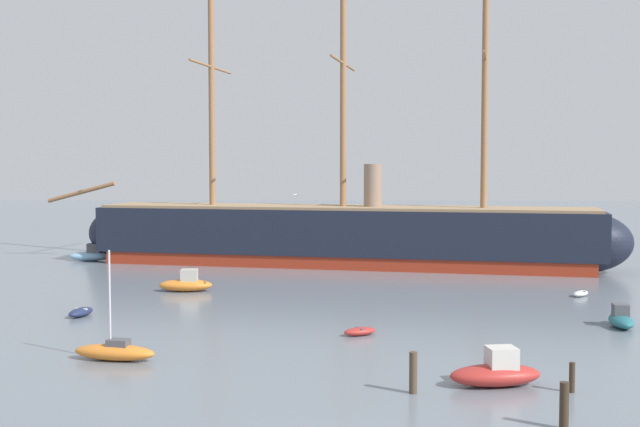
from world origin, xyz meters
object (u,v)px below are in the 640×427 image
(dinghy_alongside_stern, at_px, (581,293))
(sailboat_foreground_left, at_px, (115,351))
(dinghy_near_centre, at_px, (360,331))
(dinghy_mid_left, at_px, (81,312))
(motorboat_foreground_right, at_px, (496,372))
(mooring_piling_nearest, at_px, (413,373))
(tall_ship, at_px, (343,234))
(sailboat_distant_centre, at_px, (342,254))
(motorboat_alongside_bow, at_px, (186,284))
(mooring_piling_right_pair, at_px, (564,406))
(mooring_piling_left_pair, at_px, (572,377))
(motorboat_far_left, at_px, (91,255))
(seagull_in_flight, at_px, (296,195))
(motorboat_mid_right, at_px, (621,319))

(dinghy_alongside_stern, bearing_deg, sailboat_foreground_left, -144.73)
(dinghy_near_centre, bearing_deg, dinghy_mid_left, 164.02)
(motorboat_foreground_right, distance_m, mooring_piling_nearest, 4.28)
(tall_ship, height_order, dinghy_near_centre, tall_ship)
(sailboat_distant_centre, bearing_deg, dinghy_near_centre, -87.93)
(motorboat_alongside_bow, xyz_separation_m, mooring_piling_right_pair, (21.95, -33.75, 0.30))
(mooring_piling_left_pair, bearing_deg, motorboat_far_left, 128.00)
(dinghy_near_centre, height_order, sailboat_distant_centre, sailboat_distant_centre)
(mooring_piling_left_pair, bearing_deg, seagull_in_flight, 121.15)
(mooring_piling_left_pair, bearing_deg, tall_ship, 103.39)
(motorboat_mid_right, relative_size, dinghy_alongside_stern, 1.76)
(mooring_piling_left_pair, bearing_deg, dinghy_near_centre, 128.74)
(mooring_piling_nearest, bearing_deg, motorboat_foreground_right, 18.98)
(sailboat_foreground_left, bearing_deg, motorboat_far_left, 109.37)
(dinghy_mid_left, relative_size, sailboat_distant_centre, 0.62)
(dinghy_near_centre, bearing_deg, sailboat_foreground_left, -153.02)
(dinghy_mid_left, xyz_separation_m, mooring_piling_right_pair, (27.03, -22.66, 0.65))
(motorboat_far_left, distance_m, seagull_in_flight, 35.46)
(dinghy_mid_left, bearing_deg, motorboat_far_left, 106.64)
(motorboat_alongside_bow, height_order, seagull_in_flight, seagull_in_flight)
(motorboat_mid_right, relative_size, motorboat_alongside_bow, 0.81)
(motorboat_mid_right, distance_m, motorboat_alongside_bow, 33.74)
(dinghy_alongside_stern, xyz_separation_m, motorboat_far_left, (-46.25, 21.68, 0.43))
(motorboat_foreground_right, bearing_deg, seagull_in_flight, 115.88)
(motorboat_alongside_bow, bearing_deg, mooring_piling_left_pair, -50.32)
(tall_ship, xyz_separation_m, mooring_piling_left_pair, (10.90, -45.77, -2.55))
(sailboat_foreground_left, relative_size, mooring_piling_left_pair, 4.24)
(motorboat_foreground_right, relative_size, sailboat_distant_centre, 1.08)
(motorboat_alongside_bow, distance_m, mooring_piling_left_pair, 37.09)
(dinghy_alongside_stern, bearing_deg, dinghy_near_centre, -139.46)
(motorboat_foreground_right, bearing_deg, mooring_piling_nearest, -161.02)
(dinghy_near_centre, xyz_separation_m, motorboat_far_left, (-28.52, 36.83, 0.41))
(tall_ship, relative_size, motorboat_alongside_bow, 13.81)
(sailboat_distant_centre, xyz_separation_m, seagull_in_flight, (-3.20, -29.52, 7.81))
(dinghy_mid_left, xyz_separation_m, mooring_piling_left_pair, (28.77, -17.46, 0.40))
(tall_ship, distance_m, sailboat_distant_centre, 7.95)
(tall_ship, distance_m, dinghy_alongside_stern, 26.80)
(sailboat_foreground_left, distance_m, mooring_piling_right_pair, 23.53)
(tall_ship, height_order, motorboat_far_left, tall_ship)
(dinghy_near_centre, bearing_deg, sailboat_distant_centre, 92.07)
(tall_ship, height_order, motorboat_alongside_bow, tall_ship)
(motorboat_alongside_bow, bearing_deg, tall_ship, 53.42)
(dinghy_mid_left, height_order, mooring_piling_nearest, mooring_piling_nearest)
(motorboat_far_left, bearing_deg, mooring_piling_nearest, -57.96)
(mooring_piling_nearest, bearing_deg, dinghy_alongside_stern, 60.73)
(motorboat_alongside_bow, distance_m, mooring_piling_right_pair, 40.26)
(sailboat_distant_centre, bearing_deg, mooring_piling_nearest, -85.97)
(mooring_piling_nearest, xyz_separation_m, mooring_piling_left_pair, (7.33, 0.42, -0.26))
(tall_ship, xyz_separation_m, dinghy_alongside_stern, (19.01, -18.64, -3.01))
(motorboat_far_left, bearing_deg, dinghy_mid_left, -73.36)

